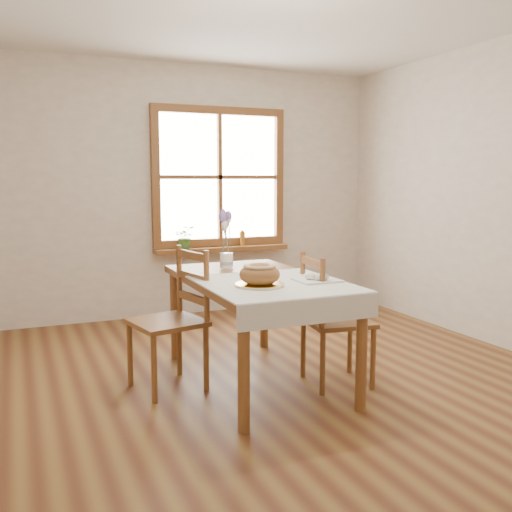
{
  "coord_description": "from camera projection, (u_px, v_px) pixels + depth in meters",
  "views": [
    {
      "loc": [
        -1.53,
        -3.3,
        1.43
      ],
      "look_at": [
        0.0,
        0.3,
        0.9
      ],
      "focal_mm": 40.0,
      "sensor_mm": 36.0,
      "label": 1
    }
  ],
  "objects": [
    {
      "name": "bread_loaf",
      "position": [
        260.0,
        272.0,
        3.58
      ],
      "size": [
        0.26,
        0.26,
        0.14
      ],
      "primitive_type": "ellipsoid",
      "color": "#975C35",
      "rests_on": "bread_plate"
    },
    {
      "name": "eggs",
      "position": [
        317.0,
        276.0,
        3.76
      ],
      "size": [
        0.21,
        0.19,
        0.05
      ],
      "primitive_type": null,
      "rotation": [
        0.0,
        0.0,
        0.0
      ],
      "color": "white",
      "rests_on": "egg_napkin"
    },
    {
      "name": "flower_vase",
      "position": [
        226.0,
        261.0,
        4.35
      ],
      "size": [
        0.12,
        0.12,
        0.11
      ],
      "primitive_type": "cylinder",
      "rotation": [
        0.0,
        0.0,
        0.18
      ],
      "color": "white",
      "rests_on": "dining_table"
    },
    {
      "name": "chair_left",
      "position": [
        167.0,
        320.0,
        3.87
      ],
      "size": [
        0.56,
        0.54,
        0.96
      ],
      "primitive_type": null,
      "rotation": [
        0.0,
        0.0,
        -1.35
      ],
      "color": "brown",
      "rests_on": "ground"
    },
    {
      "name": "lavender_bouquet",
      "position": [
        226.0,
        232.0,
        4.32
      ],
      "size": [
        0.18,
        0.18,
        0.33
      ],
      "primitive_type": null,
      "color": "#785BA1",
      "rests_on": "flower_vase"
    },
    {
      "name": "room_walls",
      "position": [
        275.0,
        134.0,
        3.57
      ],
      "size": [
        4.6,
        5.1,
        2.65
      ],
      "color": "beige",
      "rests_on": "ground"
    },
    {
      "name": "amber_bottle",
      "position": [
        242.0,
        238.0,
        6.16
      ],
      "size": [
        0.07,
        0.07,
        0.17
      ],
      "primitive_type": "cylinder",
      "rotation": [
        0.0,
        0.0,
        0.18
      ],
      "color": "#AB6D1F",
      "rests_on": "window_sill"
    },
    {
      "name": "window",
      "position": [
        219.0,
        177.0,
        6.05
      ],
      "size": [
        1.46,
        0.08,
        1.46
      ],
      "color": "brown",
      "rests_on": "ground"
    },
    {
      "name": "bread_plate",
      "position": [
        260.0,
        285.0,
        3.59
      ],
      "size": [
        0.35,
        0.35,
        0.02
      ],
      "primitive_type": "cylinder",
      "rotation": [
        0.0,
        0.0,
        -0.16
      ],
      "color": "white",
      "rests_on": "table_linen"
    },
    {
      "name": "chair_right",
      "position": [
        338.0,
        319.0,
        3.97
      ],
      "size": [
        0.5,
        0.48,
        0.92
      ],
      "primitive_type": null,
      "rotation": [
        0.0,
        0.0,
        1.44
      ],
      "color": "brown",
      "rests_on": "ground"
    },
    {
      "name": "window_sill",
      "position": [
        222.0,
        249.0,
        6.09
      ],
      "size": [
        1.46,
        0.2,
        0.05
      ],
      "color": "brown",
      "rests_on": "ground"
    },
    {
      "name": "potted_plant",
      "position": [
        185.0,
        239.0,
        5.91
      ],
      "size": [
        0.26,
        0.28,
        0.18
      ],
      "primitive_type": "imported",
      "rotation": [
        0.0,
        0.0,
        -0.24
      ],
      "color": "#3D6E2C",
      "rests_on": "window_sill"
    },
    {
      "name": "ground",
      "position": [
        274.0,
        395.0,
        3.8
      ],
      "size": [
        5.0,
        5.0,
        0.0
      ],
      "primitive_type": "plane",
      "color": "brown",
      "rests_on": "ground"
    },
    {
      "name": "table_linen",
      "position": [
        274.0,
        284.0,
        3.69
      ],
      "size": [
        0.91,
        0.99,
        0.01
      ],
      "primitive_type": "cube",
      "color": "white",
      "rests_on": "dining_table"
    },
    {
      "name": "dining_table",
      "position": [
        256.0,
        289.0,
        3.98
      ],
      "size": [
        0.9,
        1.6,
        0.75
      ],
      "color": "brown",
      "rests_on": "ground"
    },
    {
      "name": "pepper_shaker",
      "position": [
        263.0,
        268.0,
        4.07
      ],
      "size": [
        0.06,
        0.06,
        0.08
      ],
      "primitive_type": "cylinder",
      "rotation": [
        0.0,
        0.0,
        0.3
      ],
      "color": "white",
      "rests_on": "table_linen"
    },
    {
      "name": "salt_shaker",
      "position": [
        266.0,
        268.0,
        4.06
      ],
      "size": [
        0.06,
        0.06,
        0.09
      ],
      "primitive_type": "cylinder",
      "rotation": [
        0.0,
        0.0,
        0.27
      ],
      "color": "white",
      "rests_on": "table_linen"
    },
    {
      "name": "egg_napkin",
      "position": [
        317.0,
        280.0,
        3.77
      ],
      "size": [
        0.28,
        0.23,
        0.01
      ],
      "primitive_type": "cube",
      "rotation": [
        0.0,
        0.0,
        0.0
      ],
      "color": "white",
      "rests_on": "table_linen"
    }
  ]
}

